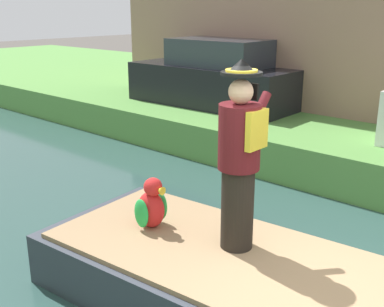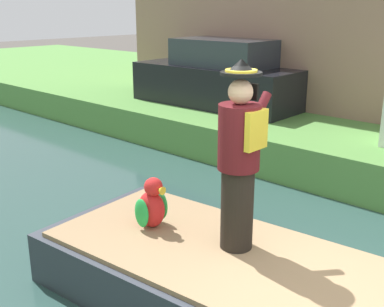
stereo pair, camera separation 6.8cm
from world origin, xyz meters
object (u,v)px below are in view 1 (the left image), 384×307
Objects in this scene: parked_car_dark at (216,77)px; person_pirate at (240,158)px; boat at (238,284)px; parrot_plush at (151,206)px.

person_pirate is at bearing -139.02° from parked_car_dark.
boat is at bearing -138.97° from parked_car_dark.
parked_car_dark is at bearing 55.69° from person_pirate.
boat is 1.23m from parrot_plush.
boat is at bearing -84.18° from parrot_plush.
parrot_plush is (-0.11, 1.09, 0.55)m from boat.
parrot_plush is (-0.26, 0.95, -0.68)m from person_pirate.
person_pirate is 3.25× the size of parrot_plush.
boat is 1.25m from person_pirate.
person_pirate is at bearing 42.64° from boat.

